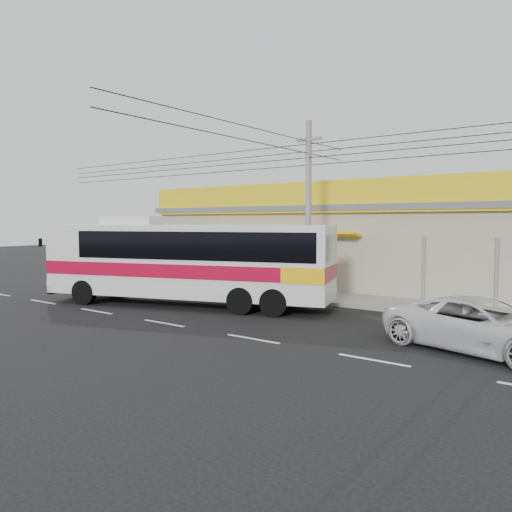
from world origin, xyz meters
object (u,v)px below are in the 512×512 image
Objects in this scene: motorbike_red at (165,272)px; motorbike_dark at (138,266)px; utility_pole at (309,153)px; coach_bus at (190,258)px; white_car at (483,326)px.

motorbike_dark is at bearing 71.10° from motorbike_red.
utility_pole reaches higher than motorbike_red.
coach_bus is at bearing -137.85° from utility_pole.
coach_bus is 0.38× the size of utility_pole.
motorbike_dark is at bearing 131.75° from coach_bus.
utility_pole reaches higher than white_car.
coach_bus reaches higher than white_car.
white_car reaches higher than motorbike_red.
motorbike_dark is 0.32× the size of white_car.
white_car is at bearing -105.03° from motorbike_red.
coach_bus is 13.08m from motorbike_dark.
motorbike_dark is 16.47m from utility_pole.
coach_bus reaches higher than motorbike_red.
motorbike_red is 19.62m from white_car.
utility_pole reaches higher than motorbike_dark.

